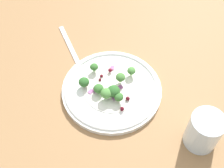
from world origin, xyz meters
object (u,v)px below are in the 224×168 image
broccoli_floret_1 (84,82)px  fork (73,52)px  water_glass (204,131)px  broccoli_floret_2 (99,89)px  plate (112,88)px  broccoli_floret_0 (106,93)px

broccoli_floret_1 → fork: (-8.28, 9.72, -2.69)cm
broccoli_floret_1 → water_glass: 28.84cm
broccoli_floret_2 → broccoli_floret_1: bearing=175.0°
plate → broccoli_floret_1: bearing=-160.5°
fork → water_glass: 39.20cm
broccoli_floret_2 → broccoli_floret_0: bearing=-21.2°
fork → plate: bearing=-27.3°
plate → broccoli_floret_0: size_ratio=8.91×
plate → fork: bearing=152.7°
broccoli_floret_0 → broccoli_floret_2: size_ratio=1.10×
plate → broccoli_floret_2: bearing=-132.4°
broccoli_floret_0 → water_glass: (22.39, -1.39, 0.89)cm
broccoli_floret_0 → water_glass: bearing=-3.5°
broccoli_floret_1 → broccoli_floret_2: bearing=-5.0°
broccoli_floret_2 → plate: bearing=47.6°
broccoli_floret_2 → fork: bearing=140.5°
plate → fork: plate is taller
plate → water_glass: size_ratio=2.74×
fork → broccoli_floret_1: bearing=-49.6°
plate → fork: (-14.52, 7.50, -0.61)cm
plate → water_glass: water_glass is taller
broccoli_floret_0 → water_glass: 22.45cm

